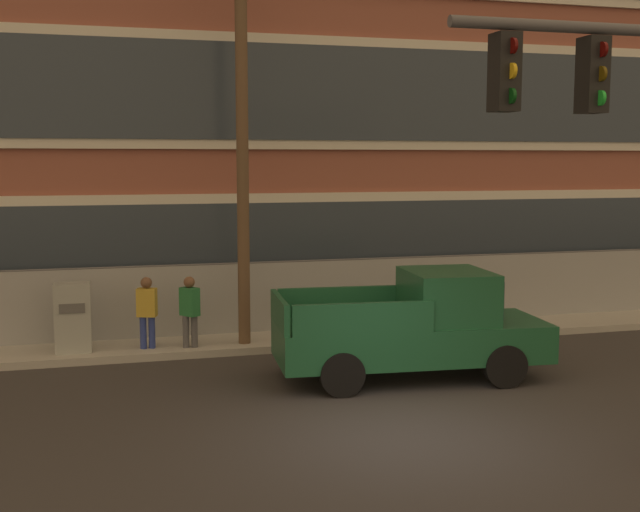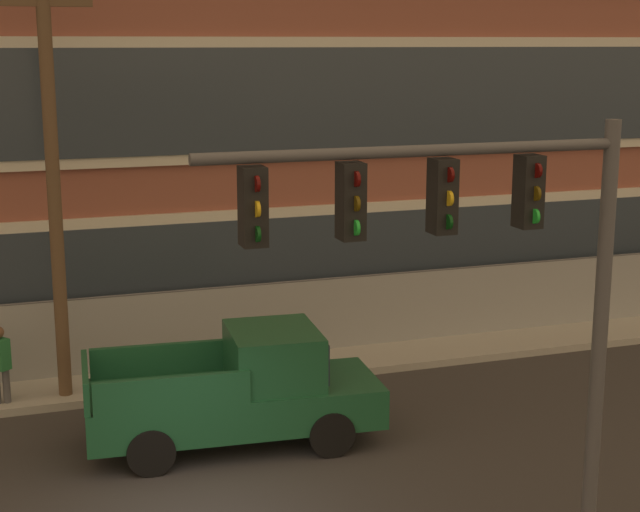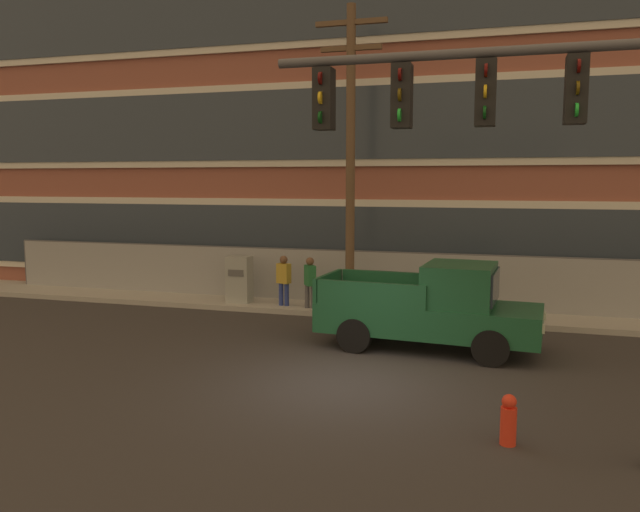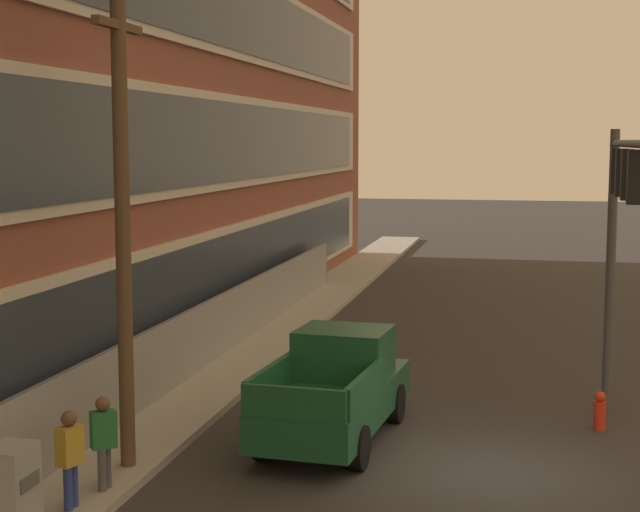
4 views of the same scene
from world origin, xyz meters
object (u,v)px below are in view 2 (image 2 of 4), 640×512
traffic_signal_mast (476,248)px  utility_pole_near_corner (52,158)px  pedestrian_near_cabinet (0,362)px  pickup_truck_dark_green (241,392)px

traffic_signal_mast → utility_pole_near_corner: utility_pole_near_corner is taller
utility_pole_near_corner → pedestrian_near_cabinet: utility_pole_near_corner is taller
traffic_signal_mast → pickup_truck_dark_green: (-1.67, 5.32, -3.51)m
pedestrian_near_cabinet → utility_pole_near_corner: bearing=5.0°
pickup_truck_dark_green → utility_pole_near_corner: size_ratio=0.60×
pickup_truck_dark_green → utility_pole_near_corner: (-2.76, 3.12, 3.85)m
pickup_truck_dark_green → utility_pole_near_corner: bearing=131.5°
pickup_truck_dark_green → pedestrian_near_cabinet: bearing=142.7°
pickup_truck_dark_green → pedestrian_near_cabinet: (-3.95, 3.02, 0.01)m
pickup_truck_dark_green → traffic_signal_mast: bearing=-72.6°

